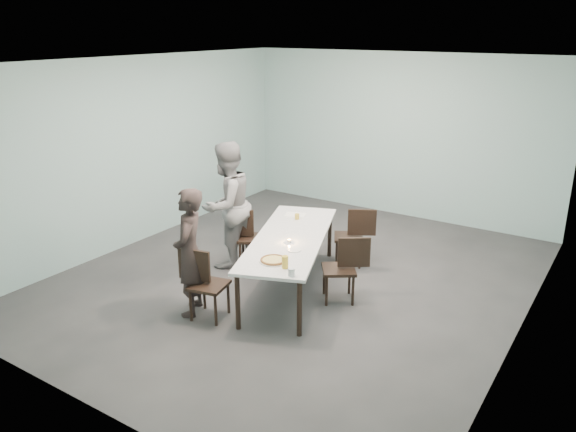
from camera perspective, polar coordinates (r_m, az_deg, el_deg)
The scene contains 16 objects.
ground at distance 8.11m, azimuth 0.89°, elevation -6.26°, with size 7.00×7.00×0.00m, color #333335.
room_shell at distance 7.47m, azimuth 0.97°, elevation 7.94°, with size 6.02×7.02×3.01m.
table at distance 7.54m, azimuth 0.21°, elevation -2.51°, with size 1.76×2.75×0.75m.
chair_near_left at distance 6.96m, azimuth -8.65°, elevation -6.35°, with size 0.65×0.50×0.87m.
chair_far_left at distance 8.35m, azimuth -4.17°, elevation -1.80°, with size 0.64×0.57×0.87m.
chair_near_right at distance 7.32m, azimuth 5.82°, elevation -4.91°, with size 0.63×0.58×0.87m.
chair_far_right at distance 8.42m, azimuth 6.73°, elevation -1.70°, with size 0.65×0.57×0.87m.
diner_near at distance 6.96m, azimuth -9.97°, elevation -3.66°, with size 0.59×0.39×1.62m, color black.
diner_far at distance 8.27m, azimuth -6.23°, elevation 1.12°, with size 0.91×0.71×1.87m, color gray.
pizza at distance 6.74m, azimuth -1.49°, elevation -4.51°, with size 0.34×0.34×0.04m.
side_plate at distance 7.07m, azimuth 0.60°, elevation -3.46°, with size 0.18×0.18×0.01m, color white.
beer_glass at distance 6.54m, azimuth -0.30°, elevation -4.71°, with size 0.08×0.08×0.15m, color gold.
water_tumbler at distance 6.36m, azimuth 0.35°, elevation -5.71°, with size 0.08×0.08×0.09m, color silver.
tealight at distance 7.31m, azimuth 0.13°, elevation -2.57°, with size 0.06×0.06×0.05m.
amber_tumbler at distance 8.18m, azimuth 0.92°, elevation -0.05°, with size 0.07×0.07×0.08m, color gold.
menu at distance 8.37m, azimuth 0.74°, elevation 0.14°, with size 0.30×0.22×0.01m, color silver.
Camera 1 is at (3.89, -6.22, 3.44)m, focal length 35.00 mm.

